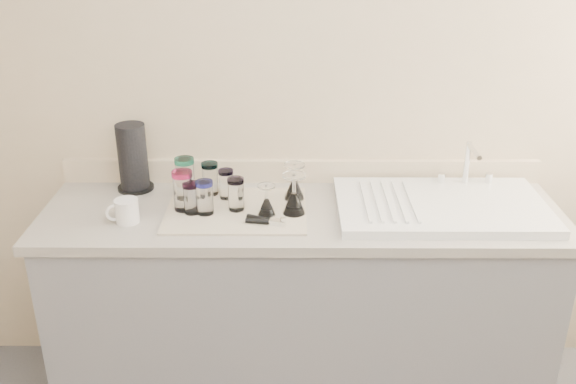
{
  "coord_description": "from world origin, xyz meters",
  "views": [
    {
      "loc": [
        -0.05,
        -1.09,
        2.0
      ],
      "look_at": [
        -0.06,
        1.15,
        1.0
      ],
      "focal_mm": 40.0,
      "sensor_mm": 36.0,
      "label": 1
    }
  ],
  "objects_px": {
    "tumbler_teal": "(185,177)",
    "sink_unit": "(441,205)",
    "tumbler_extra": "(191,198)",
    "tumbler_purple": "(226,184)",
    "tumbler_blue": "(205,197)",
    "tumbler_lavender": "(236,194)",
    "goblet_front_right": "(294,200)",
    "paper_towel_roll": "(133,158)",
    "can_opener": "(266,221)",
    "goblet_back_right": "(294,187)",
    "tumbler_magenta": "(183,190)",
    "white_mug": "(126,211)",
    "tumbler_cyan": "(210,178)",
    "goblet_front_left": "(267,205)"
  },
  "relations": [
    {
      "from": "goblet_back_right",
      "to": "white_mug",
      "type": "distance_m",
      "value": 0.67
    },
    {
      "from": "sink_unit",
      "to": "tumbler_magenta",
      "type": "bearing_deg",
      "value": -179.17
    },
    {
      "from": "goblet_back_right",
      "to": "paper_towel_roll",
      "type": "height_order",
      "value": "paper_towel_roll"
    },
    {
      "from": "tumbler_blue",
      "to": "paper_towel_roll",
      "type": "bearing_deg",
      "value": 142.38
    },
    {
      "from": "sink_unit",
      "to": "white_mug",
      "type": "relative_size",
      "value": 6.04
    },
    {
      "from": "tumbler_blue",
      "to": "can_opener",
      "type": "bearing_deg",
      "value": -19.53
    },
    {
      "from": "tumbler_cyan",
      "to": "tumbler_magenta",
      "type": "distance_m",
      "value": 0.17
    },
    {
      "from": "goblet_front_left",
      "to": "tumbler_cyan",
      "type": "bearing_deg",
      "value": 140.98
    },
    {
      "from": "tumbler_blue",
      "to": "tumbler_teal",
      "type": "bearing_deg",
      "value": 120.03
    },
    {
      "from": "tumbler_lavender",
      "to": "goblet_back_right",
      "type": "distance_m",
      "value": 0.25
    },
    {
      "from": "goblet_back_right",
      "to": "can_opener",
      "type": "distance_m",
      "value": 0.25
    },
    {
      "from": "tumbler_extra",
      "to": "paper_towel_roll",
      "type": "xyz_separation_m",
      "value": [
        -0.28,
        0.25,
        0.07
      ]
    },
    {
      "from": "tumbler_teal",
      "to": "goblet_front_right",
      "type": "bearing_deg",
      "value": -20.77
    },
    {
      "from": "tumbler_teal",
      "to": "sink_unit",
      "type": "bearing_deg",
      "value": -6.87
    },
    {
      "from": "tumbler_cyan",
      "to": "can_opener",
      "type": "xyz_separation_m",
      "value": [
        0.24,
        -0.27,
        -0.06
      ]
    },
    {
      "from": "tumbler_cyan",
      "to": "goblet_back_right",
      "type": "height_order",
      "value": "goblet_back_right"
    },
    {
      "from": "sink_unit",
      "to": "tumbler_teal",
      "type": "bearing_deg",
      "value": 173.13
    },
    {
      "from": "tumbler_purple",
      "to": "tumbler_lavender",
      "type": "height_order",
      "value": "tumbler_lavender"
    },
    {
      "from": "tumbler_purple",
      "to": "white_mug",
      "type": "distance_m",
      "value": 0.42
    },
    {
      "from": "tumbler_extra",
      "to": "tumbler_purple",
      "type": "bearing_deg",
      "value": 49.47
    },
    {
      "from": "tumbler_purple",
      "to": "paper_towel_roll",
      "type": "relative_size",
      "value": 0.43
    },
    {
      "from": "paper_towel_roll",
      "to": "white_mug",
      "type": "bearing_deg",
      "value": -83.42
    },
    {
      "from": "tumbler_magenta",
      "to": "goblet_front_left",
      "type": "relative_size",
      "value": 1.31
    },
    {
      "from": "tumbler_cyan",
      "to": "white_mug",
      "type": "xyz_separation_m",
      "value": [
        -0.29,
        -0.25,
        -0.03
      ]
    },
    {
      "from": "tumbler_cyan",
      "to": "tumbler_extra",
      "type": "bearing_deg",
      "value": -105.99
    },
    {
      "from": "sink_unit",
      "to": "tumbler_extra",
      "type": "distance_m",
      "value": 0.98
    },
    {
      "from": "can_opener",
      "to": "white_mug",
      "type": "bearing_deg",
      "value": 177.45
    },
    {
      "from": "tumbler_magenta",
      "to": "goblet_front_right",
      "type": "relative_size",
      "value": 1.0
    },
    {
      "from": "tumbler_purple",
      "to": "goblet_front_right",
      "type": "xyz_separation_m",
      "value": [
        0.28,
        -0.14,
        -0.01
      ]
    },
    {
      "from": "white_mug",
      "to": "paper_towel_roll",
      "type": "relative_size",
      "value": 0.48
    },
    {
      "from": "tumbler_cyan",
      "to": "tumbler_blue",
      "type": "bearing_deg",
      "value": -89.71
    },
    {
      "from": "tumbler_extra",
      "to": "paper_towel_roll",
      "type": "height_order",
      "value": "paper_towel_roll"
    },
    {
      "from": "goblet_front_left",
      "to": "can_opener",
      "type": "distance_m",
      "value": 0.08
    },
    {
      "from": "tumbler_magenta",
      "to": "goblet_front_right",
      "type": "bearing_deg",
      "value": -3.98
    },
    {
      "from": "tumbler_cyan",
      "to": "goblet_front_right",
      "type": "xyz_separation_m",
      "value": [
        0.35,
        -0.18,
        -0.01
      ]
    },
    {
      "from": "tumbler_extra",
      "to": "goblet_front_right",
      "type": "height_order",
      "value": "goblet_front_right"
    },
    {
      "from": "goblet_back_right",
      "to": "goblet_front_right",
      "type": "bearing_deg",
      "value": -90.73
    },
    {
      "from": "goblet_back_right",
      "to": "sink_unit",
      "type": "bearing_deg",
      "value": -8.83
    },
    {
      "from": "goblet_front_left",
      "to": "paper_towel_roll",
      "type": "xyz_separation_m",
      "value": [
        -0.57,
        0.26,
        0.09
      ]
    },
    {
      "from": "goblet_front_right",
      "to": "can_opener",
      "type": "height_order",
      "value": "goblet_front_right"
    },
    {
      "from": "goblet_front_right",
      "to": "can_opener",
      "type": "xyz_separation_m",
      "value": [
        -0.11,
        -0.09,
        -0.04
      ]
    },
    {
      "from": "tumbler_lavender",
      "to": "goblet_front_right",
      "type": "xyz_separation_m",
      "value": [
        0.23,
        -0.03,
        -0.01
      ]
    },
    {
      "from": "tumbler_blue",
      "to": "goblet_back_right",
      "type": "xyz_separation_m",
      "value": [
        0.35,
        0.14,
        -0.02
      ]
    },
    {
      "from": "tumbler_magenta",
      "to": "white_mug",
      "type": "xyz_separation_m",
      "value": [
        -0.2,
        -0.1,
        -0.04
      ]
    },
    {
      "from": "sink_unit",
      "to": "can_opener",
      "type": "xyz_separation_m",
      "value": [
        -0.69,
        -0.14,
        -0.0
      ]
    },
    {
      "from": "tumbler_magenta",
      "to": "goblet_front_right",
      "type": "height_order",
      "value": "same"
    },
    {
      "from": "sink_unit",
      "to": "tumbler_blue",
      "type": "xyz_separation_m",
      "value": [
        -0.93,
        -0.05,
        0.06
      ]
    },
    {
      "from": "tumbler_cyan",
      "to": "can_opener",
      "type": "relative_size",
      "value": 0.88
    },
    {
      "from": "tumbler_teal",
      "to": "tumbler_blue",
      "type": "distance_m",
      "value": 0.2
    },
    {
      "from": "tumbler_teal",
      "to": "tumbler_extra",
      "type": "distance_m",
      "value": 0.18
    }
  ]
}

